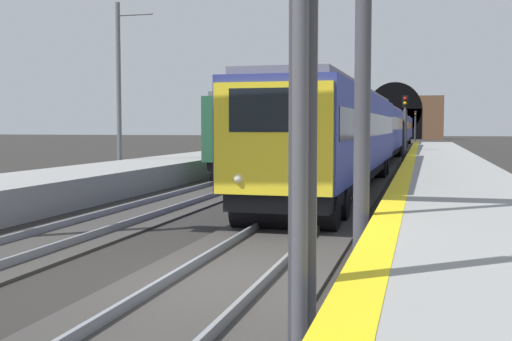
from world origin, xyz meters
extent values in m
plane|color=#282623|center=(0.00, 0.00, 0.00)|extent=(320.00, 320.00, 0.00)
cube|color=gray|center=(0.00, -3.99, 0.46)|extent=(112.00, 3.63, 0.92)
cube|color=yellow|center=(0.00, -2.43, 0.92)|extent=(112.00, 0.50, 0.01)
cube|color=#383533|center=(0.00, 0.00, 0.03)|extent=(160.00, 3.13, 0.06)
cube|color=gray|center=(0.00, 0.72, 0.14)|extent=(160.00, 0.07, 0.15)
cube|color=gray|center=(0.00, -0.72, 0.14)|extent=(160.00, 0.07, 0.15)
cube|color=gray|center=(0.00, 3.86, 0.14)|extent=(160.00, 0.07, 0.15)
cube|color=navy|center=(13.96, 0.00, 2.28)|extent=(20.08, 3.01, 2.62)
cube|color=black|center=(13.96, 0.00, 2.51)|extent=(19.28, 3.03, 0.77)
cube|color=slate|center=(13.96, 0.00, 3.69)|extent=(19.47, 2.59, 0.20)
cube|color=black|center=(13.96, 0.00, 0.78)|extent=(19.67, 2.68, 0.51)
cylinder|color=black|center=(5.14, 0.12, 0.46)|extent=(0.95, 2.53, 0.92)
cylinder|color=black|center=(6.94, 0.10, 0.46)|extent=(0.95, 2.53, 0.92)
cylinder|color=black|center=(20.97, -0.10, 0.46)|extent=(0.95, 2.53, 0.92)
cylinder|color=black|center=(22.77, -0.12, 0.46)|extent=(0.95, 2.53, 0.92)
cube|color=yellow|center=(3.89, 0.14, 2.19)|extent=(0.16, 2.63, 2.44)
cube|color=black|center=(3.84, 0.14, 2.80)|extent=(0.07, 1.92, 0.94)
sphere|color=#F2EACC|center=(3.82, -0.62, 1.32)|extent=(0.20, 0.20, 0.20)
sphere|color=#F2EACC|center=(3.84, 0.89, 1.32)|extent=(0.20, 0.20, 0.20)
cube|color=navy|center=(34.68, 0.00, 2.28)|extent=(20.08, 3.01, 2.62)
cube|color=black|center=(34.68, 0.00, 2.64)|extent=(19.28, 3.03, 0.78)
cube|color=slate|center=(34.68, 0.00, 3.69)|extent=(19.47, 2.59, 0.20)
cube|color=black|center=(34.68, 0.00, 0.78)|extent=(19.67, 2.68, 0.51)
cylinder|color=black|center=(25.74, 0.12, 0.46)|extent=(0.95, 2.53, 0.92)
cylinder|color=black|center=(27.54, 0.10, 0.46)|extent=(0.95, 2.53, 0.92)
cylinder|color=black|center=(41.82, -0.10, 0.46)|extent=(0.95, 2.53, 0.92)
cylinder|color=black|center=(43.62, -0.12, 0.46)|extent=(0.95, 2.53, 0.92)
cube|color=navy|center=(55.40, 0.00, 2.28)|extent=(20.08, 3.01, 2.62)
cube|color=black|center=(55.40, 0.00, 2.56)|extent=(19.28, 3.03, 0.85)
cube|color=slate|center=(55.40, 0.00, 3.69)|extent=(19.47, 2.59, 0.20)
cube|color=black|center=(55.40, 0.00, 0.78)|extent=(19.67, 2.68, 0.51)
cylinder|color=black|center=(46.44, 0.12, 0.46)|extent=(0.95, 2.53, 0.92)
cylinder|color=black|center=(48.24, 0.10, 0.46)|extent=(0.95, 2.53, 0.92)
cylinder|color=black|center=(62.57, -0.10, 0.46)|extent=(0.95, 2.53, 0.92)
cylinder|color=black|center=(64.37, -0.12, 0.46)|extent=(0.95, 2.53, 0.92)
cube|color=navy|center=(76.12, 0.00, 2.28)|extent=(20.08, 3.01, 2.62)
cube|color=black|center=(76.12, 0.00, 2.55)|extent=(19.28, 3.03, 0.75)
cube|color=slate|center=(76.12, 0.00, 3.69)|extent=(19.47, 2.59, 0.20)
cube|color=black|center=(76.12, 0.00, 0.78)|extent=(19.67, 2.68, 0.51)
cylinder|color=black|center=(67.06, 0.12, 0.46)|extent=(0.95, 2.53, 0.92)
cylinder|color=black|center=(68.86, 0.10, 0.46)|extent=(0.95, 2.53, 0.92)
cylinder|color=black|center=(83.39, -0.10, 0.46)|extent=(0.95, 2.53, 0.92)
cylinder|color=black|center=(85.19, -0.12, 0.46)|extent=(0.95, 2.53, 0.92)
cube|color=#235638|center=(24.95, 4.58, 2.34)|extent=(19.28, 3.19, 2.71)
cube|color=black|center=(24.95, 4.58, 2.68)|extent=(18.51, 3.20, 0.95)
cube|color=slate|center=(24.95, 4.58, 3.79)|extent=(18.69, 2.76, 0.20)
cube|color=black|center=(24.95, 4.58, 0.79)|extent=(18.89, 2.84, 0.51)
cylinder|color=black|center=(33.42, 4.75, 0.46)|extent=(0.98, 2.59, 0.93)
cylinder|color=black|center=(31.62, 4.71, 0.46)|extent=(0.98, 2.59, 0.93)
cylinder|color=black|center=(18.27, 4.44, 0.46)|extent=(0.98, 2.59, 0.93)
cylinder|color=black|center=(16.47, 4.40, 0.46)|extent=(0.98, 2.59, 0.93)
cube|color=#E5B20F|center=(34.60, 4.77, 2.16)|extent=(0.17, 2.69, 2.36)
cube|color=black|center=(34.65, 4.78, 2.88)|extent=(0.08, 1.96, 0.98)
sphere|color=#F2EACC|center=(34.64, 5.54, 1.33)|extent=(0.20, 0.20, 0.20)
sphere|color=#F2EACC|center=(34.67, 4.01, 1.33)|extent=(0.20, 0.20, 0.20)
cube|color=#235638|center=(44.83, 4.58, 2.34)|extent=(19.28, 3.19, 2.71)
cube|color=black|center=(44.83, 4.58, 2.76)|extent=(18.51, 3.20, 0.80)
cube|color=slate|center=(44.83, 4.58, 3.79)|extent=(18.69, 2.76, 0.20)
cube|color=black|center=(44.83, 4.58, 0.79)|extent=(18.89, 2.84, 0.51)
cylinder|color=black|center=(52.96, 4.74, 0.46)|extent=(0.98, 2.59, 0.93)
cylinder|color=black|center=(51.16, 4.71, 0.46)|extent=(0.98, 2.59, 0.93)
cylinder|color=black|center=(38.49, 4.45, 0.46)|extent=(0.98, 2.59, 0.93)
cylinder|color=black|center=(36.69, 4.41, 0.46)|extent=(0.98, 2.59, 0.93)
cube|color=#235638|center=(64.71, 4.58, 2.34)|extent=(19.28, 3.19, 2.71)
cube|color=black|center=(64.71, 4.58, 2.74)|extent=(18.51, 3.20, 0.82)
cube|color=slate|center=(64.71, 4.58, 3.79)|extent=(18.69, 2.76, 0.20)
cube|color=black|center=(64.71, 4.58, 0.79)|extent=(18.89, 2.84, 0.51)
cylinder|color=black|center=(73.32, 4.75, 0.46)|extent=(0.98, 2.59, 0.93)
cylinder|color=black|center=(71.52, 4.72, 0.46)|extent=(0.98, 2.59, 0.93)
cylinder|color=black|center=(57.89, 4.44, 0.46)|extent=(0.98, 2.59, 0.93)
cylinder|color=black|center=(56.09, 4.40, 0.46)|extent=(0.98, 2.59, 0.93)
cube|color=black|center=(44.83, 4.58, 4.34)|extent=(1.33, 1.70, 0.90)
cylinder|color=#4C4C54|center=(-3.50, -1.85, 2.46)|extent=(0.16, 0.16, 4.93)
cube|color=#4C4C54|center=(-3.36, -1.85, 2.46)|extent=(0.04, 0.28, 4.43)
cylinder|color=#4C4C54|center=(33.06, -1.85, 1.85)|extent=(0.16, 0.16, 3.69)
cube|color=black|center=(33.06, -1.85, 4.07)|extent=(0.20, 0.38, 0.75)
cube|color=#4C4C54|center=(33.20, -1.85, 1.85)|extent=(0.04, 0.28, 3.32)
sphere|color=red|center=(32.93, -1.85, 4.24)|extent=(0.20, 0.20, 0.20)
sphere|color=yellow|center=(32.93, -1.85, 3.94)|extent=(0.20, 0.20, 0.20)
cylinder|color=#38383D|center=(93.11, -1.85, 2.06)|extent=(0.16, 0.16, 4.11)
cube|color=black|center=(93.11, -1.85, 4.49)|extent=(0.20, 0.38, 0.75)
cube|color=#38383D|center=(93.25, -1.85, 2.06)|extent=(0.04, 0.28, 3.70)
sphere|color=red|center=(92.98, -1.85, 4.66)|extent=(0.20, 0.20, 0.20)
sphere|color=yellow|center=(92.98, -1.85, 4.36)|extent=(0.20, 0.20, 0.20)
cylinder|color=#3F3F47|center=(1.60, -1.98, 3.52)|extent=(0.28, 0.28, 7.05)
cube|color=brown|center=(117.52, 2.29, 4.14)|extent=(2.56, 18.18, 8.28)
cube|color=black|center=(116.19, 2.29, 2.90)|extent=(0.12, 10.18, 5.79)
cylinder|color=black|center=(116.19, 2.29, 5.79)|extent=(0.12, 10.18, 10.18)
cylinder|color=#595B60|center=(18.00, 10.78, 4.09)|extent=(0.22, 0.22, 8.18)
cylinder|color=#595B60|center=(18.00, 9.91, 7.58)|extent=(0.08, 1.74, 0.08)
camera|label=1|loc=(-9.55, -2.99, 2.45)|focal=45.10mm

